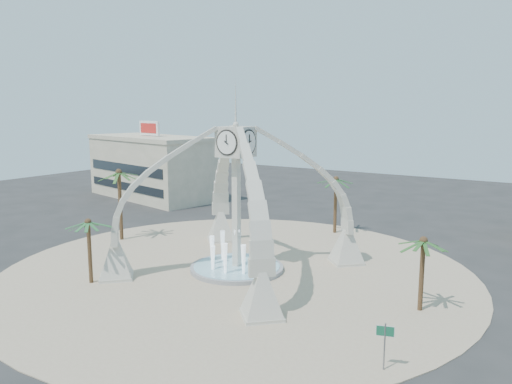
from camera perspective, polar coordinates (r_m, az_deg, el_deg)
The scene contains 10 objects.
ground at distance 43.43m, azimuth -2.21°, elevation -8.95°, with size 140.00×140.00×0.00m, color #282828.
plaza at distance 43.42m, azimuth -2.21°, elevation -8.91°, with size 40.00×40.00×0.06m, color tan.
clock_tower at distance 41.84m, azimuth -2.27°, elevation -0.48°, with size 17.94×17.94×16.30m.
fountain at distance 43.34m, azimuth -2.21°, elevation -8.58°, with size 8.00×8.00×3.62m.
building_nw at distance 79.33m, azimuth -11.93°, elevation 2.84°, with size 23.75×13.73×11.90m.
palm_east at distance 35.53m, azimuth 18.60°, elevation -5.39°, with size 4.66×4.66×5.64m.
palm_west at distance 53.68m, azimuth -15.41°, elevation 2.07°, with size 4.73×4.73×8.02m.
palm_north at distance 55.55m, azimuth 9.13°, elevation 1.38°, with size 5.05×5.05×6.82m.
palm_south at distance 41.16m, azimuth -18.65°, elevation -3.36°, with size 3.50×3.50×5.64m.
street_sign at distance 28.08m, azimuth 14.52°, elevation -15.75°, with size 0.93×0.33×2.66m.
Camera 1 is at (23.94, -33.54, 13.73)m, focal length 35.00 mm.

